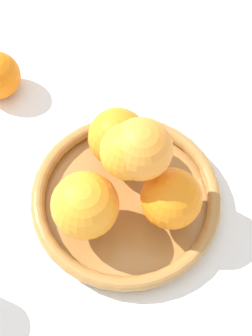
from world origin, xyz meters
TOP-DOWN VIEW (x-y plane):
  - ground_plane at (0.00, 0.00)m, footprint 4.00×4.00m
  - fruit_bowl at (0.00, 0.00)m, footprint 0.26×0.26m
  - orange_pile at (0.00, 0.00)m, footprint 0.19×0.17m

SIDE VIEW (x-z plane):
  - ground_plane at x=0.00m, z-range 0.00..0.00m
  - fruit_bowl at x=0.00m, z-range 0.00..0.03m
  - orange_pile at x=0.00m, z-range 0.02..0.16m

